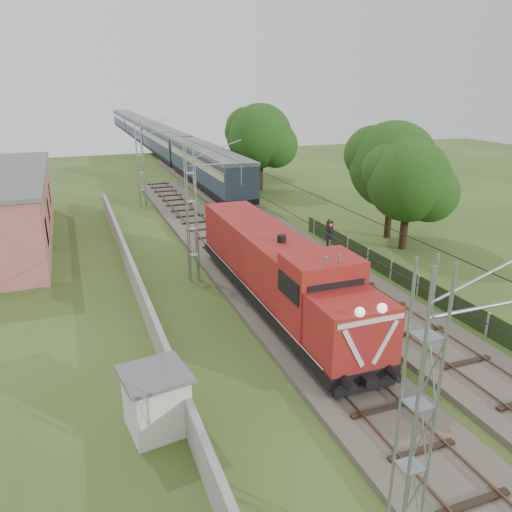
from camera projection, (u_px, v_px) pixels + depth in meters
name	position (u px, v px, depth m)	size (l,w,h in m)	color
ground	(340.00, 376.00, 20.02)	(140.00, 140.00, 0.00)	#2E481B
track_main	(273.00, 303.00, 26.15)	(4.20, 70.00, 0.45)	#6B6054
track_side	(269.00, 229.00, 39.30)	(4.20, 80.00, 0.45)	#6B6054
catenary	(193.00, 214.00, 28.31)	(3.31, 70.00, 8.00)	gray
boundary_wall	(134.00, 276.00, 28.22)	(0.25, 40.00, 1.50)	#9E9E99
fence	(450.00, 303.00, 25.13)	(0.12, 32.00, 1.20)	black
locomotive	(277.00, 270.00, 25.05)	(2.99, 17.05, 4.33)	black
coach_rake	(151.00, 133.00, 87.10)	(3.28, 97.73, 3.79)	black
signal_post	(328.00, 246.00, 26.06)	(0.49, 0.38, 4.45)	black
relay_hut	(156.00, 401.00, 16.61)	(2.40, 2.40, 2.19)	silver
tree_a	(410.00, 182.00, 33.75)	(5.92, 5.63, 7.67)	#312214
tree_b	(394.00, 166.00, 36.13)	(6.66, 6.34, 8.63)	#312214
tree_c	(261.00, 137.00, 52.62)	(7.06, 6.72, 9.15)	#312214
tree_d	(249.00, 138.00, 61.88)	(5.68, 5.41, 7.36)	#312214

